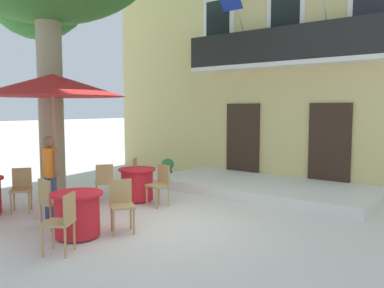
% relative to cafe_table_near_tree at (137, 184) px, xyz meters
% --- Properties ---
extents(ground_plane, '(120.00, 120.00, 0.00)m').
position_rel_cafe_table_near_tree_xyz_m(ground_plane, '(1.47, -1.05, -0.39)').
color(ground_plane, silver).
extents(building_facade, '(13.00, 5.09, 7.50)m').
position_rel_cafe_table_near_tree_xyz_m(building_facade, '(1.89, 5.94, 3.36)').
color(building_facade, '#DBC67F').
rests_on(building_facade, ground).
extents(entrance_step_platform, '(5.58, 2.59, 0.25)m').
position_rel_cafe_table_near_tree_xyz_m(entrance_step_platform, '(1.89, 2.65, -0.27)').
color(entrance_step_platform, silver).
rests_on(entrance_step_platform, ground).
extents(cafe_table_near_tree, '(0.86, 0.86, 0.76)m').
position_rel_cafe_table_near_tree_xyz_m(cafe_table_near_tree, '(0.00, 0.00, 0.00)').
color(cafe_table_near_tree, red).
rests_on(cafe_table_near_tree, ground).
extents(cafe_chair_near_tree_0, '(0.56, 0.56, 0.91)m').
position_rel_cafe_table_near_tree_xyz_m(cafe_chair_near_tree_0, '(-0.39, -0.64, 0.14)').
color(cafe_chair_near_tree_0, tan).
rests_on(cafe_chair_near_tree_0, ground).
extents(cafe_chair_near_tree_1, '(0.45, 0.45, 0.91)m').
position_rel_cafe_table_near_tree_xyz_m(cafe_chair_near_tree_1, '(0.75, -0.04, 0.14)').
color(cafe_chair_near_tree_1, tan).
rests_on(cafe_chair_near_tree_1, ground).
extents(cafe_chair_near_tree_2, '(0.56, 0.56, 0.91)m').
position_rel_cafe_table_near_tree_xyz_m(cafe_chair_near_tree_2, '(-0.49, 0.57, 0.14)').
color(cafe_chair_near_tree_2, tan).
rests_on(cafe_chair_near_tree_2, ground).
extents(cafe_table_middle, '(0.86, 0.86, 0.76)m').
position_rel_cafe_table_near_tree_xyz_m(cafe_table_middle, '(1.06, -2.46, 0.00)').
color(cafe_table_middle, red).
rests_on(cafe_table_middle, ground).
extents(cafe_chair_middle_0, '(0.55, 0.55, 0.91)m').
position_rel_cafe_table_near_tree_xyz_m(cafe_chair_middle_0, '(1.52, -3.05, 0.14)').
color(cafe_chair_middle_0, tan).
rests_on(cafe_chair_middle_0, ground).
extents(cafe_chair_middle_1, '(0.56, 0.56, 0.91)m').
position_rel_cafe_table_near_tree_xyz_m(cafe_chair_middle_1, '(1.43, -1.80, 0.14)').
color(cafe_chair_middle_1, tan).
rests_on(cafe_chair_middle_1, ground).
extents(cafe_chair_middle_2, '(0.43, 0.43, 0.91)m').
position_rel_cafe_table_near_tree_xyz_m(cafe_chair_middle_2, '(0.30, -2.47, 0.14)').
color(cafe_chair_middle_2, tan).
rests_on(cafe_chair_middle_2, ground).
extents(cafe_chair_front_0, '(0.56, 0.56, 0.91)m').
position_rel_cafe_table_near_tree_xyz_m(cafe_chair_front_0, '(-1.23, -2.15, 0.14)').
color(cafe_chair_front_0, tan).
rests_on(cafe_chair_front_0, ground).
extents(cafe_umbrella, '(2.90, 2.90, 2.85)m').
position_rel_cafe_table_near_tree_xyz_m(cafe_umbrella, '(-0.58, -1.76, 2.22)').
color(cafe_umbrella, '#997A56').
rests_on(cafe_umbrella, ground).
extents(ground_planter_left, '(0.39, 0.39, 0.63)m').
position_rel_cafe_table_near_tree_xyz_m(ground_planter_left, '(-1.25, 2.56, -0.04)').
color(ground_planter_left, slate).
rests_on(ground_planter_left, ground).
extents(pedestrian_near_entrance, '(0.53, 0.32, 1.63)m').
position_rel_cafe_table_near_tree_xyz_m(pedestrian_near_entrance, '(-0.27, -2.09, 0.53)').
color(pedestrian_near_entrance, '#384260').
rests_on(pedestrian_near_entrance, ground).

